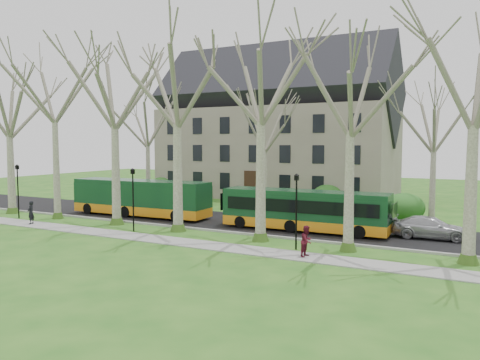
% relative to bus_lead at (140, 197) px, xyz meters
% --- Properties ---
extents(ground, '(120.00, 120.00, 0.00)m').
position_rel_bus_lead_xyz_m(ground, '(9.83, -4.36, -1.60)').
color(ground, '#2A661D').
rests_on(ground, ground).
extents(sidewalk, '(70.00, 2.00, 0.06)m').
position_rel_bus_lead_xyz_m(sidewalk, '(9.83, -6.86, -1.57)').
color(sidewalk, gray).
rests_on(sidewalk, ground).
extents(road, '(80.00, 8.00, 0.06)m').
position_rel_bus_lead_xyz_m(road, '(9.83, 1.14, -1.57)').
color(road, black).
rests_on(road, ground).
extents(curb, '(80.00, 0.25, 0.14)m').
position_rel_bus_lead_xyz_m(curb, '(9.83, -2.86, -1.53)').
color(curb, '#A5A39E').
rests_on(curb, ground).
extents(building, '(26.50, 12.20, 16.00)m').
position_rel_bus_lead_xyz_m(building, '(3.83, 19.64, 6.47)').
color(building, gray).
rests_on(building, ground).
extents(tree_row_verge, '(49.00, 7.00, 14.00)m').
position_rel_bus_lead_xyz_m(tree_row_verge, '(9.83, -4.06, 5.40)').
color(tree_row_verge, gray).
rests_on(tree_row_verge, ground).
extents(tree_row_far, '(33.00, 7.00, 12.00)m').
position_rel_bus_lead_xyz_m(tree_row_far, '(8.49, 6.64, 4.40)').
color(tree_row_far, gray).
rests_on(tree_row_far, ground).
extents(lamp_row, '(36.22, 0.22, 4.30)m').
position_rel_bus_lead_xyz_m(lamp_row, '(9.83, -5.36, 0.97)').
color(lamp_row, black).
rests_on(lamp_row, ground).
extents(hedges, '(30.60, 8.60, 2.00)m').
position_rel_bus_lead_xyz_m(hedges, '(5.16, 9.64, -0.60)').
color(hedges, '#195A23').
rests_on(hedges, ground).
extents(bus_lead, '(12.38, 2.91, 3.08)m').
position_rel_bus_lead_xyz_m(bus_lead, '(0.00, 0.00, 0.00)').
color(bus_lead, '#113E21').
rests_on(bus_lead, road).
extents(bus_follow, '(11.58, 2.66, 2.88)m').
position_rel_bus_lead_xyz_m(bus_follow, '(14.32, 0.12, -0.10)').
color(bus_follow, '#113E21').
rests_on(bus_follow, road).
extents(sedan, '(4.87, 2.23, 1.38)m').
position_rel_bus_lead_xyz_m(sedan, '(22.38, 1.34, -0.85)').
color(sedan, '#A7A8AC').
rests_on(sedan, road).
extents(pedestrian_a, '(0.62, 0.74, 1.72)m').
position_rel_bus_lead_xyz_m(pedestrian_a, '(-4.75, -6.89, -0.68)').
color(pedestrian_a, black).
rests_on(pedestrian_a, sidewalk).
extents(pedestrian_b, '(0.74, 0.89, 1.67)m').
position_rel_bus_lead_xyz_m(pedestrian_b, '(17.00, -6.83, -0.70)').
color(pedestrian_b, '#5A1424').
rests_on(pedestrian_b, sidewalk).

